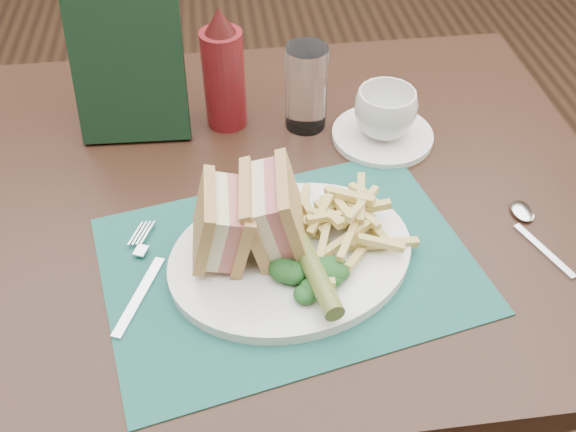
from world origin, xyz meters
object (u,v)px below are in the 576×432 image
(ketchup_bottle, at_px, (223,69))
(table_main, at_px, (284,344))
(check_presenter, at_px, (127,52))
(sandwich_half_b, at_px, (256,212))
(placemat, at_px, (288,264))
(plate, at_px, (291,255))
(saucer, at_px, (382,135))
(coffee_cup, at_px, (385,113))
(drinking_glass, at_px, (306,88))
(sandwich_half_a, at_px, (204,224))

(ketchup_bottle, bearing_deg, table_main, -67.28)
(table_main, relative_size, check_presenter, 3.49)
(sandwich_half_b, bearing_deg, ketchup_bottle, 98.76)
(check_presenter, bearing_deg, table_main, -37.04)
(placemat, relative_size, plate, 1.45)
(sandwich_half_b, distance_m, saucer, 0.30)
(sandwich_half_b, xyz_separation_m, saucer, (0.21, 0.21, -0.06))
(table_main, relative_size, coffee_cup, 9.98)
(sandwich_half_b, xyz_separation_m, drinking_glass, (0.10, 0.26, -0.00))
(sandwich_half_b, height_order, ketchup_bottle, ketchup_bottle)
(table_main, height_order, coffee_cup, coffee_cup)
(table_main, relative_size, ketchup_bottle, 4.84)
(sandwich_half_b, xyz_separation_m, check_presenter, (-0.15, 0.29, 0.06))
(ketchup_bottle, height_order, check_presenter, check_presenter)
(drinking_glass, bearing_deg, check_presenter, 173.47)
(table_main, xyz_separation_m, saucer, (0.16, 0.09, 0.38))
(saucer, bearing_deg, coffee_cup, 0.00)
(sandwich_half_a, xyz_separation_m, drinking_glass, (0.16, 0.27, -0.00))
(check_presenter, bearing_deg, coffee_cup, -9.42)
(ketchup_bottle, bearing_deg, placemat, -79.75)
(table_main, height_order, plate, plate)
(table_main, relative_size, saucer, 6.00)
(table_main, distance_m, sandwich_half_b, 0.46)
(check_presenter, bearing_deg, drinking_glass, -3.71)
(sandwich_half_a, height_order, check_presenter, check_presenter)
(drinking_glass, bearing_deg, plate, -101.98)
(sandwich_half_b, bearing_deg, coffee_cup, 49.81)
(plate, height_order, check_presenter, check_presenter)
(sandwich_half_a, xyz_separation_m, saucer, (0.27, 0.22, -0.06))
(plate, bearing_deg, sandwich_half_b, 138.26)
(table_main, distance_m, coffee_cup, 0.46)
(saucer, height_order, ketchup_bottle, ketchup_bottle)
(saucer, bearing_deg, drinking_glass, 155.62)
(table_main, height_order, drinking_glass, drinking_glass)
(coffee_cup, height_order, check_presenter, check_presenter)
(table_main, bearing_deg, check_presenter, 140.14)
(plate, height_order, ketchup_bottle, ketchup_bottle)
(sandwich_half_a, xyz_separation_m, ketchup_bottle, (0.04, 0.29, 0.03))
(placemat, xyz_separation_m, coffee_cup, (0.17, 0.23, 0.04))
(saucer, bearing_deg, plate, -126.38)
(saucer, relative_size, check_presenter, 0.58)
(sandwich_half_b, distance_m, check_presenter, 0.33)
(coffee_cup, distance_m, ketchup_bottle, 0.24)
(sandwich_half_b, relative_size, drinking_glass, 0.80)
(sandwich_half_a, height_order, sandwich_half_b, sandwich_half_b)
(saucer, bearing_deg, ketchup_bottle, 162.63)
(sandwich_half_b, bearing_deg, plate, -21.42)
(placemat, relative_size, sandwich_half_b, 4.19)
(table_main, xyz_separation_m, check_presenter, (-0.20, 0.17, 0.50))
(plate, relative_size, ketchup_bottle, 1.61)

